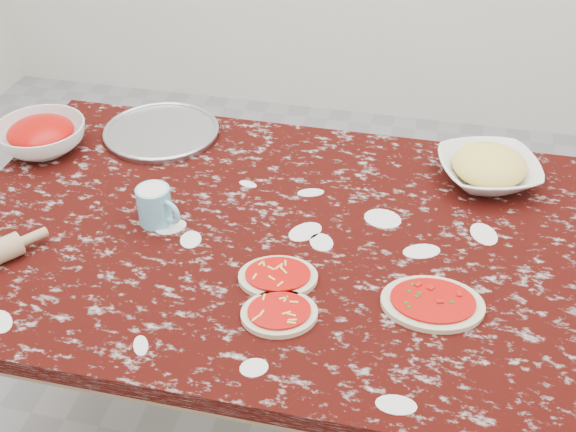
{
  "coord_description": "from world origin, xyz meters",
  "views": [
    {
      "loc": [
        0.29,
        -1.26,
        1.77
      ],
      "look_at": [
        0.0,
        0.0,
        0.8
      ],
      "focal_mm": 44.05,
      "sensor_mm": 36.0,
      "label": 1
    }
  ],
  "objects_px": {
    "sauce_bowl": "(42,137)",
    "flour_mug": "(156,205)",
    "cheese_bowl": "(488,171)",
    "pizza_tray": "(162,132)",
    "worktable": "(288,260)"
  },
  "relations": [
    {
      "from": "sauce_bowl",
      "to": "flour_mug",
      "type": "distance_m",
      "value": 0.49
    },
    {
      "from": "cheese_bowl",
      "to": "flour_mug",
      "type": "height_order",
      "value": "flour_mug"
    },
    {
      "from": "pizza_tray",
      "to": "flour_mug",
      "type": "bearing_deg",
      "value": -70.3
    },
    {
      "from": "pizza_tray",
      "to": "sauce_bowl",
      "type": "height_order",
      "value": "sauce_bowl"
    },
    {
      "from": "pizza_tray",
      "to": "cheese_bowl",
      "type": "bearing_deg",
      "value": -2.28
    },
    {
      "from": "sauce_bowl",
      "to": "cheese_bowl",
      "type": "xyz_separation_m",
      "value": [
        1.19,
        0.11,
        -0.01
      ]
    },
    {
      "from": "worktable",
      "to": "sauce_bowl",
      "type": "distance_m",
      "value": 0.78
    },
    {
      "from": "sauce_bowl",
      "to": "flour_mug",
      "type": "relative_size",
      "value": 2.07
    },
    {
      "from": "worktable",
      "to": "flour_mug",
      "type": "height_order",
      "value": "flour_mug"
    },
    {
      "from": "cheese_bowl",
      "to": "sauce_bowl",
      "type": "bearing_deg",
      "value": -174.75
    },
    {
      "from": "flour_mug",
      "to": "worktable",
      "type": "bearing_deg",
      "value": 4.8
    },
    {
      "from": "pizza_tray",
      "to": "cheese_bowl",
      "type": "relative_size",
      "value": 1.28
    },
    {
      "from": "cheese_bowl",
      "to": "flour_mug",
      "type": "relative_size",
      "value": 2.16
    },
    {
      "from": "sauce_bowl",
      "to": "flour_mug",
      "type": "height_order",
      "value": "flour_mug"
    },
    {
      "from": "sauce_bowl",
      "to": "cheese_bowl",
      "type": "bearing_deg",
      "value": 5.25
    }
  ]
}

